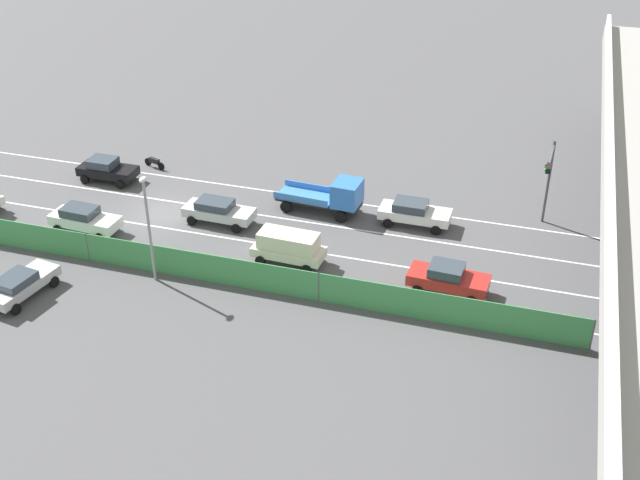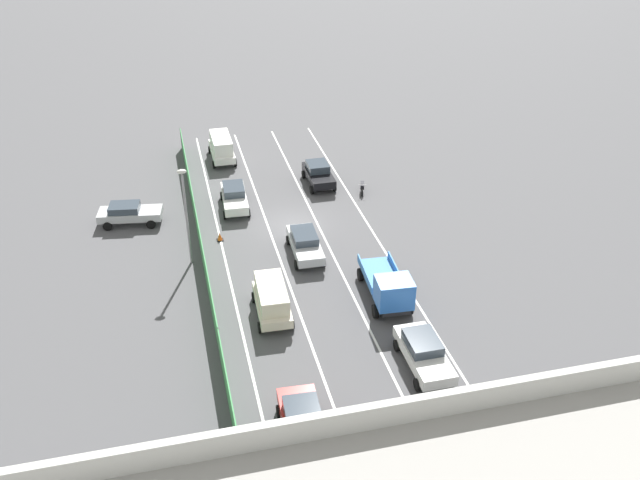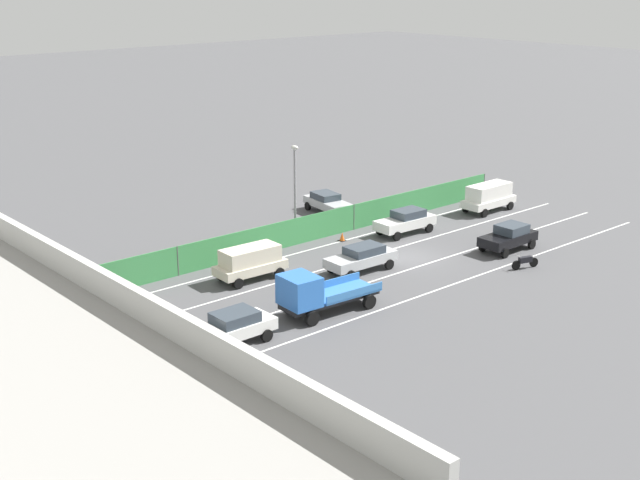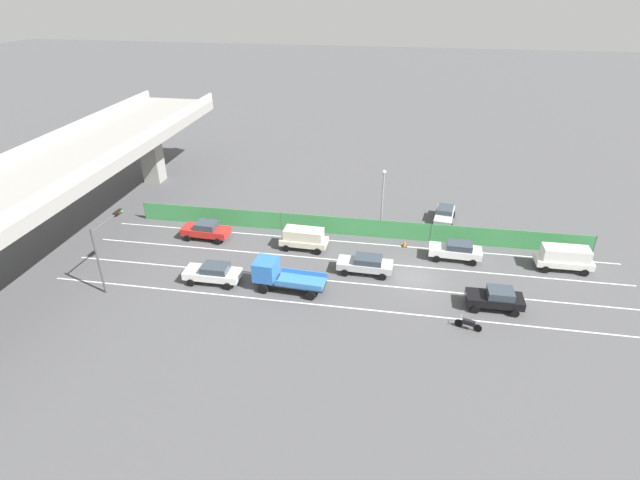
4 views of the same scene
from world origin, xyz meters
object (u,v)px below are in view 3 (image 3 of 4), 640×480
(car_sedan_white, at_px, (406,221))
(traffic_light, at_px, (90,318))
(traffic_cone, at_px, (342,237))
(car_hatchback_white, at_px, (231,327))
(car_sedan_silver, at_px, (362,257))
(flatbed_truck_blue, at_px, (314,293))
(street_lamp, at_px, (295,183))
(car_van_cream, at_px, (250,261))
(car_van_white, at_px, (489,196))
(car_sedan_red, at_px, (100,302))
(parked_wagon_silver, at_px, (327,202))
(motorcycle, at_px, (525,261))
(car_sedan_black, at_px, (509,236))

(car_sedan_white, xyz_separation_m, traffic_light, (-8.72, 28.08, 3.16))
(traffic_light, relative_size, traffic_cone, 9.38)
(car_sedan_white, relative_size, traffic_cone, 7.58)
(car_hatchback_white, distance_m, traffic_light, 8.76)
(car_sedan_silver, relative_size, flatbed_truck_blue, 0.81)
(car_sedan_silver, xyz_separation_m, street_lamp, (7.42, -0.80, 3.17))
(car_van_cream, height_order, street_lamp, street_lamp)
(car_hatchback_white, relative_size, street_lamp, 0.70)
(flatbed_truck_blue, bearing_deg, car_van_white, -73.50)
(car_van_cream, distance_m, car_sedan_red, 9.68)
(car_sedan_white, relative_size, street_lamp, 0.70)
(car_van_cream, relative_size, car_sedan_red, 0.95)
(car_van_cream, distance_m, car_sedan_silver, 6.90)
(car_sedan_red, height_order, parked_wagon_silver, car_sedan_red)
(traffic_cone, bearing_deg, car_hatchback_white, 119.71)
(car_sedan_white, distance_m, parked_wagon_silver, 7.65)
(car_van_cream, distance_m, car_sedan_white, 13.81)
(car_van_white, distance_m, traffic_light, 38.23)
(car_hatchback_white, relative_size, traffic_light, 0.81)
(car_van_cream, distance_m, street_lamp, 8.51)
(car_hatchback_white, distance_m, flatbed_truck_blue, 5.45)
(car_sedan_red, relative_size, traffic_cone, 7.54)
(car_sedan_silver, distance_m, flatbed_truck_blue, 7.72)
(traffic_light, bearing_deg, street_lamp, -59.40)
(car_sedan_white, xyz_separation_m, flatbed_truck_blue, (-7.15, 14.62, 0.34))
(car_sedan_red, xyz_separation_m, motorcycle, (-9.98, -23.72, -0.48))
(car_van_white, distance_m, car_van_cream, 22.86)
(street_lamp, bearing_deg, parked_wagon_silver, -58.65)
(car_sedan_red, bearing_deg, street_lamp, -77.07)
(car_van_cream, height_order, car_sedan_white, car_van_cream)
(car_hatchback_white, distance_m, street_lamp, 17.39)
(car_van_cream, xyz_separation_m, parked_wagon_silver, (7.96, -13.17, -0.29))
(car_sedan_black, height_order, motorcycle, car_sedan_black)
(car_sedan_white, relative_size, motorcycle, 2.46)
(car_sedan_white, height_order, parked_wagon_silver, car_sedan_white)
(car_van_white, distance_m, car_hatchback_white, 29.97)
(car_hatchback_white, bearing_deg, motorcycle, -97.83)
(car_van_cream, height_order, traffic_cone, car_van_cream)
(flatbed_truck_blue, relative_size, parked_wagon_silver, 1.26)
(car_sedan_black, bearing_deg, car_van_white, -43.73)
(car_van_white, xyz_separation_m, car_sedan_red, (0.12, 32.54, -0.27))
(traffic_light, bearing_deg, car_van_cream, -59.58)
(car_van_white, bearing_deg, car_sedan_black, 136.27)
(flatbed_truck_blue, height_order, traffic_cone, flatbed_truck_blue)
(car_van_cream, height_order, motorcycle, car_van_cream)
(motorcycle, bearing_deg, car_van_cream, 55.48)
(car_van_cream, bearing_deg, parked_wagon_silver, -58.85)
(car_sedan_silver, relative_size, parked_wagon_silver, 1.02)
(car_hatchback_white, bearing_deg, car_sedan_black, -89.54)
(traffic_light, distance_m, traffic_cone, 26.00)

